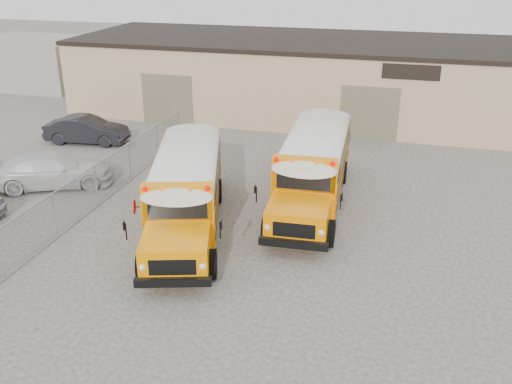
% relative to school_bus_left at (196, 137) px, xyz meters
% --- Properties ---
extents(ground, '(120.00, 120.00, 0.00)m').
position_rel_school_bus_left_xyz_m(ground, '(3.54, -8.14, -1.65)').
color(ground, '#464340').
rests_on(ground, ground).
extents(warehouse, '(30.20, 10.20, 4.67)m').
position_rel_school_bus_left_xyz_m(warehouse, '(3.54, 11.85, 0.73)').
color(warehouse, tan).
rests_on(warehouse, ground).
extents(chainlink_fence, '(0.07, 18.07, 1.81)m').
position_rel_school_bus_left_xyz_m(chainlink_fence, '(-2.46, -5.14, -0.75)').
color(chainlink_fence, '#979AA0').
rests_on(chainlink_fence, ground).
extents(distant_building_left, '(8.00, 6.00, 3.60)m').
position_rel_school_bus_left_xyz_m(distant_building_left, '(-18.46, 13.86, 0.15)').
color(distant_building_left, gray).
rests_on(distant_building_left, ground).
extents(school_bus_left, '(5.10, 10.00, 2.85)m').
position_rel_school_bus_left_xyz_m(school_bus_left, '(0.00, 0.00, 0.00)').
color(school_bus_left, orange).
rests_on(school_bus_left, ground).
extents(school_bus_right, '(3.01, 10.03, 2.90)m').
position_rel_school_bus_left_xyz_m(school_bus_right, '(5.67, 4.00, 0.03)').
color(school_bus_right, orange).
rests_on(school_bus_right, ground).
extents(tarp_bundle, '(1.22, 1.17, 1.42)m').
position_rel_school_bus_left_xyz_m(tarp_bundle, '(2.73, -7.70, -0.92)').
color(tarp_bundle, black).
rests_on(tarp_bundle, ground).
extents(car_white, '(5.71, 4.31, 1.54)m').
position_rel_school_bus_left_xyz_m(car_white, '(-5.51, -3.67, -0.88)').
color(car_white, silver).
rests_on(car_white, ground).
extents(car_dark, '(4.63, 2.07, 1.48)m').
position_rel_school_bus_left_xyz_m(car_dark, '(-7.28, 2.24, -0.91)').
color(car_dark, black).
rests_on(car_dark, ground).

